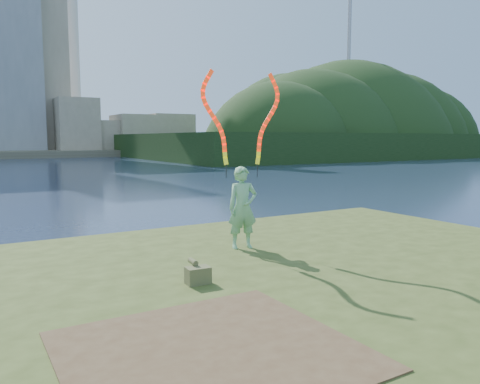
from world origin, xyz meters
TOP-DOWN VIEW (x-y plane):
  - ground at (0.00, 0.00)m, footprint 320.00×320.00m
  - grassy_knoll at (0.00, -2.30)m, footprint 20.00×18.00m
  - dirt_patch at (-2.20, -3.20)m, footprint 3.20×3.00m
  - wooded_hill at (59.57, 59.96)m, footprint 78.00×50.00m
  - woman_with_ribbons at (0.75, 0.97)m, footprint 2.07×0.65m
  - canvas_bag at (-1.23, -0.86)m, footprint 0.41×0.47m

SIDE VIEW (x-z plane):
  - ground at x=0.00m, z-range 0.00..0.00m
  - wooded_hill at x=59.57m, z-range -31.34..31.66m
  - grassy_knoll at x=0.00m, z-range -0.06..0.74m
  - dirt_patch at x=-2.20m, z-range 0.80..0.82m
  - canvas_bag at x=-1.23m, z-range 0.77..1.14m
  - woman_with_ribbons at x=0.75m, z-range 0.11..4.27m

